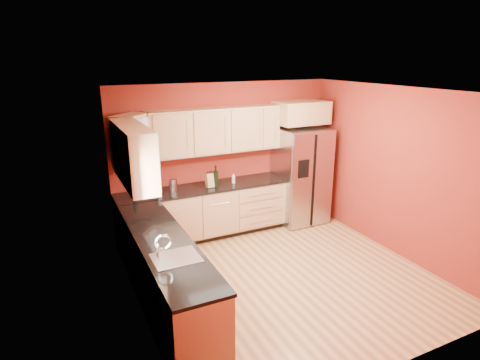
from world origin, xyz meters
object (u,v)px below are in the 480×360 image
at_px(refrigerator, 300,175).
at_px(soap_dispenser, 233,178).
at_px(wine_bottle_a, 134,188).
at_px(knife_block, 210,180).
at_px(canister_left, 173,185).

distance_m(refrigerator, soap_dispenser, 1.36).
relative_size(wine_bottle_a, knife_block, 1.29).
height_order(canister_left, soap_dispenser, canister_left).
height_order(knife_block, soap_dispenser, knife_block).
xyz_separation_m(refrigerator, knife_block, (-1.81, 0.01, 0.15)).
relative_size(refrigerator, canister_left, 8.87).
distance_m(refrigerator, wine_bottle_a, 3.05).
distance_m(wine_bottle_a, soap_dispenser, 1.69).
bearing_deg(knife_block, soap_dispenser, 0.19).
relative_size(refrigerator, knife_block, 7.64).
xyz_separation_m(refrigerator, soap_dispenser, (-1.35, 0.04, 0.11)).
xyz_separation_m(wine_bottle_a, soap_dispenser, (1.69, 0.00, -0.07)).
distance_m(canister_left, wine_bottle_a, 0.63).
bearing_deg(canister_left, wine_bottle_a, -176.55).
relative_size(wine_bottle_a, soap_dispenser, 1.80).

